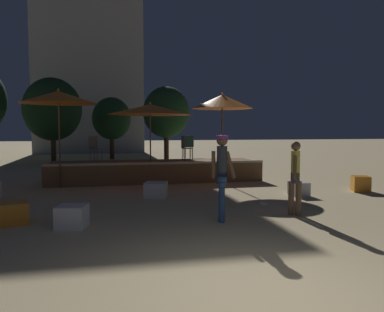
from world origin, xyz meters
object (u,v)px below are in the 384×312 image
(background_tree_1, at_px, (52,109))
(cube_seat_4, at_px, (299,189))
(patio_umbrella_1, at_px, (58,97))
(background_tree_3, at_px, (166,112))
(cube_seat_1, at_px, (12,213))
(cube_seat_5, at_px, (156,190))
(bistro_chair_0, at_px, (94,146))
(frisbee_disc, at_px, (264,204))
(patio_umbrella_2, at_px, (222,102))
(person_1, at_px, (222,172))
(background_tree_2, at_px, (112,119))
(cube_seat_3, at_px, (72,217))
(bistro_chair_1, at_px, (189,145))
(bistro_chair_2, at_px, (185,146))
(person_2, at_px, (295,176))
(cube_seat_2, at_px, (361,184))
(patio_umbrella_0, at_px, (150,110))

(background_tree_1, bearing_deg, cube_seat_4, -55.49)
(patio_umbrella_1, height_order, background_tree_3, background_tree_3)
(cube_seat_1, relative_size, cube_seat_5, 1.02)
(bistro_chair_0, height_order, frisbee_disc, bistro_chair_0)
(patio_umbrella_2, distance_m, person_1, 6.04)
(bistro_chair_0, bearing_deg, background_tree_2, 51.30)
(cube_seat_3, bearing_deg, background_tree_3, 74.35)
(cube_seat_5, bearing_deg, background_tree_1, 110.57)
(bistro_chair_1, xyz_separation_m, bistro_chair_2, (-0.36, -1.07, 0.00))
(person_1, distance_m, bistro_chair_1, 7.15)
(person_2, bearing_deg, background_tree_1, 147.67)
(patio_umbrella_2, height_order, cube_seat_1, patio_umbrella_2)
(person_1, bearing_deg, cube_seat_2, -44.68)
(background_tree_3, bearing_deg, cube_seat_1, -111.17)
(patio_umbrella_1, bearing_deg, cube_seat_5, -39.11)
(patio_umbrella_1, xyz_separation_m, background_tree_2, (1.68, 11.73, -0.37))
(cube_seat_3, relative_size, cube_seat_4, 1.28)
(cube_seat_4, bearing_deg, background_tree_3, 101.50)
(frisbee_disc, height_order, background_tree_1, background_tree_1)
(person_2, xyz_separation_m, bistro_chair_2, (-1.41, 5.80, 0.43))
(cube_seat_1, relative_size, cube_seat_4, 1.49)
(person_1, height_order, background_tree_3, background_tree_3)
(cube_seat_3, bearing_deg, background_tree_1, 99.53)
(patio_umbrella_0, bearing_deg, person_1, -81.08)
(background_tree_3, bearing_deg, person_2, -85.88)
(background_tree_1, bearing_deg, frisbee_disc, -62.50)
(patio_umbrella_2, bearing_deg, background_tree_3, 95.66)
(person_2, relative_size, frisbee_disc, 6.92)
(cube_seat_5, bearing_deg, patio_umbrella_0, 87.35)
(cube_seat_3, height_order, bistro_chair_0, bistro_chair_0)
(bistro_chair_1, bearing_deg, patio_umbrella_1, 16.82)
(frisbee_disc, relative_size, background_tree_3, 0.06)
(cube_seat_4, relative_size, cube_seat_5, 0.68)
(person_1, height_order, background_tree_1, background_tree_1)
(bistro_chair_1, relative_size, bistro_chair_2, 1.00)
(patio_umbrella_1, relative_size, cube_seat_3, 5.01)
(person_2, bearing_deg, background_tree_3, 125.57)
(background_tree_2, bearing_deg, patio_umbrella_0, -83.23)
(cube_seat_3, xyz_separation_m, bistro_chair_0, (0.15, 6.55, 1.11))
(patio_umbrella_0, xyz_separation_m, cube_seat_5, (-0.13, -2.71, -2.42))
(patio_umbrella_0, distance_m, patio_umbrella_1, 3.07)
(patio_umbrella_2, xyz_separation_m, bistro_chair_0, (-4.53, 1.19, -1.59))
(bistro_chair_2, bearing_deg, cube_seat_4, -148.40)
(bistro_chair_1, height_order, frisbee_disc, bistro_chair_1)
(cube_seat_5, xyz_separation_m, background_tree_2, (-1.23, 14.09, 2.40))
(cube_seat_5, relative_size, bistro_chair_2, 0.83)
(patio_umbrella_0, relative_size, cube_seat_3, 4.58)
(person_2, distance_m, frisbee_disc, 1.53)
(patio_umbrella_1, distance_m, background_tree_2, 11.86)
(bistro_chair_0, distance_m, background_tree_2, 10.61)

